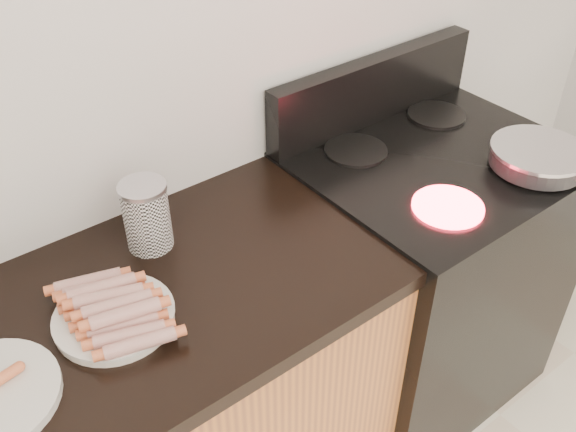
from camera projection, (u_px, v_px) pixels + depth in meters
wall_back at (111, 60)px, 1.39m from camera, size 4.00×0.04×2.60m
stove at (421, 277)px, 2.08m from camera, size 0.76×0.65×0.91m
stove_panel at (374, 89)px, 1.92m from camera, size 0.76×0.06×0.20m
burner_near_left at (448, 207)px, 1.61m from camera, size 0.18×0.18×0.01m
burner_near_right at (530, 162)px, 1.77m from camera, size 0.18×0.18×0.01m
burner_far_left at (356, 150)px, 1.82m from camera, size 0.18×0.18×0.01m
burner_far_right at (437, 115)px, 1.99m from camera, size 0.18×0.18×0.01m
frying_pan at (540, 157)px, 1.73m from camera, size 0.26×0.45×0.05m
main_plate at (115, 318)px, 1.32m from camera, size 0.27×0.27×0.02m
hotdog_pile at (112, 308)px, 1.30m from camera, size 0.14×0.30×0.06m
canister at (147, 216)px, 1.46m from camera, size 0.11×0.11×0.17m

